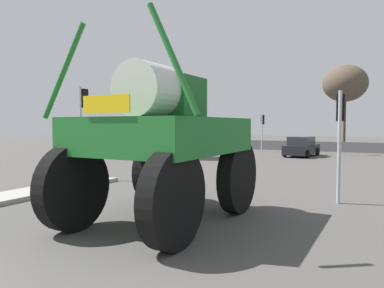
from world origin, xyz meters
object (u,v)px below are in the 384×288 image
Objects in this scene: oversize_sprayer at (162,141)px; sedan_ahead at (301,147)px; bare_tree_left at (147,81)px; traffic_signal_far_left at (262,124)px; traffic_signal_far_right at (339,121)px; traffic_signal_near_left at (83,112)px; bare_tree_far_center at (345,84)px; traffic_signal_near_right at (340,121)px.

sedan_ahead is (-0.40, 20.85, -1.32)m from oversize_sprayer.
traffic_signal_far_left is at bearing 55.54° from bare_tree_left.
oversize_sprayer is 1.62× the size of traffic_signal_far_left.
traffic_signal_far_left is at bearing 179.95° from traffic_signal_far_right.
traffic_signal_near_left is at bearing -114.75° from traffic_signal_far_right.
traffic_signal_near_right is at bearing -85.77° from bare_tree_far_center.
traffic_signal_far_right is 15.64m from bare_tree_left.
traffic_signal_near_left is 19.47m from traffic_signal_far_left.
oversize_sprayer reaches higher than traffic_signal_near_right.
traffic_signal_far_right is at bearing 35.69° from bare_tree_left.
traffic_signal_near_left is 0.52× the size of bare_tree_far_center.
traffic_signal_near_right is (4.19, -16.44, 1.84)m from sedan_ahead.
sedan_ahead is at bearing -106.93° from bare_tree_far_center.
oversize_sprayer is 29.07m from bare_tree_far_center.
oversize_sprayer is 24.10m from traffic_signal_far_left.
traffic_signal_far_left is at bearing 60.69° from sedan_ahead.
bare_tree_far_center is at bearing 94.23° from traffic_signal_near_right.
oversize_sprayer is at bearing -79.67° from traffic_signal_far_left.
oversize_sprayer reaches higher than traffic_signal_far_right.
bare_tree_left reaches higher than traffic_signal_far_left.
traffic_signal_near_right reaches higher than traffic_signal_far_left.
bare_tree_far_center reaches higher than traffic_signal_far_left.
traffic_signal_far_right is (8.89, 19.29, -0.30)m from traffic_signal_near_left.
traffic_signal_near_left is at bearing -70.87° from bare_tree_left.
traffic_signal_near_right is 1.03× the size of traffic_signal_far_left.
bare_tree_far_center is (12.46, 13.96, 0.56)m from bare_tree_left.
traffic_signal_near_left is at bearing 58.69° from oversize_sprayer.
traffic_signal_near_left reaches higher than traffic_signal_near_right.
oversize_sprayer reaches higher than traffic_signal_far_left.
traffic_signal_far_left is 11.33m from bare_tree_left.
sedan_ahead is at bearing -35.99° from traffic_signal_far_left.
oversize_sprayer is 5.84m from traffic_signal_near_right.
traffic_signal_near_left is 1.22× the size of traffic_signal_far_left.
traffic_signal_near_right is 24.62m from bare_tree_far_center.
traffic_signal_near_right is at bearing -159.04° from sedan_ahead.
bare_tree_left is (-12.47, -8.96, 2.94)m from traffic_signal_far_right.
bare_tree_left is (-10.07, -6.12, 4.95)m from sedan_ahead.
bare_tree_far_center is at bearing 48.26° from bare_tree_left.
bare_tree_far_center reaches higher than traffic_signal_near_right.
traffic_signal_far_right is (6.32, -0.01, 0.25)m from traffic_signal_far_left.
traffic_signal_far_left is (-4.32, 23.70, 0.43)m from oversize_sprayer.
traffic_signal_far_left is 6.33m from traffic_signal_far_right.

